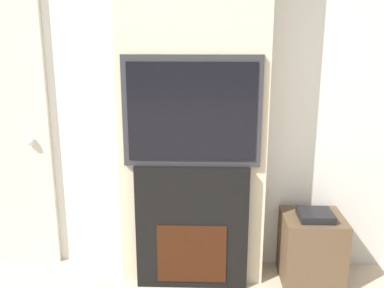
% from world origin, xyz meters
% --- Properties ---
extents(wall_back, '(6.00, 0.06, 2.70)m').
position_xyz_m(wall_back, '(0.00, 2.03, 1.35)').
color(wall_back, silver).
rests_on(wall_back, ground_plane).
extents(chimney_breast, '(0.97, 0.28, 2.70)m').
position_xyz_m(chimney_breast, '(0.00, 1.86, 1.35)').
color(chimney_breast, beige).
rests_on(chimney_breast, ground_plane).
extents(fireplace, '(0.75, 0.15, 0.86)m').
position_xyz_m(fireplace, '(0.00, 1.72, 0.43)').
color(fireplace, black).
rests_on(fireplace, ground_plane).
extents(television, '(0.88, 0.07, 0.71)m').
position_xyz_m(television, '(0.00, 1.71, 1.22)').
color(television, '#2D2D33').
rests_on(television, fireplace).
extents(media_stand, '(0.41, 0.38, 0.54)m').
position_xyz_m(media_stand, '(0.83, 1.78, 0.25)').
color(media_stand, brown).
rests_on(media_stand, ground_plane).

